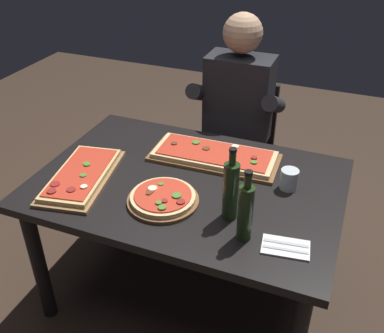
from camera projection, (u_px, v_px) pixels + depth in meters
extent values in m
plane|color=#38281E|center=(189.00, 291.00, 2.45)|extent=(6.40, 6.40, 0.00)
cube|color=black|center=(188.00, 184.00, 2.06)|extent=(1.40, 0.96, 0.04)
cylinder|color=black|center=(39.00, 264.00, 2.14)|extent=(0.07, 0.07, 0.70)
cylinder|color=black|center=(121.00, 178.00, 2.77)|extent=(0.07, 0.07, 0.70)
cylinder|color=black|center=(323.00, 226.00, 2.38)|extent=(0.07, 0.07, 0.70)
cube|color=brown|center=(214.00, 158.00, 2.21)|extent=(0.65, 0.29, 0.02)
cube|color=#E5C184|center=(214.00, 155.00, 2.20)|extent=(0.61, 0.26, 0.02)
cube|color=red|center=(215.00, 152.00, 2.20)|extent=(0.56, 0.23, 0.01)
cylinder|color=maroon|center=(254.00, 158.00, 2.14)|extent=(0.03, 0.03, 0.01)
cylinder|color=beige|center=(235.00, 146.00, 2.24)|extent=(0.04, 0.04, 0.01)
cylinder|color=#4C7F2D|center=(254.00, 162.00, 2.11)|extent=(0.03, 0.03, 0.01)
cylinder|color=#4C7F2D|center=(196.00, 142.00, 2.27)|extent=(0.04, 0.04, 0.01)
cylinder|color=brown|center=(174.00, 143.00, 2.26)|extent=(0.03, 0.03, 0.01)
cylinder|color=brown|center=(206.00, 148.00, 2.22)|extent=(0.04, 0.04, 0.01)
cube|color=olive|center=(82.00, 177.00, 2.06)|extent=(0.34, 0.54, 0.02)
cube|color=#DBB270|center=(82.00, 174.00, 2.05)|extent=(0.31, 0.50, 0.02)
cube|color=red|center=(81.00, 172.00, 2.05)|extent=(0.27, 0.46, 0.01)
cylinder|color=maroon|center=(71.00, 190.00, 1.92)|extent=(0.04, 0.04, 0.01)
cylinder|color=#4C7F2D|center=(86.00, 164.00, 2.10)|extent=(0.03, 0.03, 0.00)
cylinder|color=#4C7F2D|center=(87.00, 165.00, 2.09)|extent=(0.03, 0.03, 0.01)
cylinder|color=beige|center=(84.00, 187.00, 1.94)|extent=(0.03, 0.03, 0.01)
cylinder|color=#4C7F2D|center=(83.00, 175.00, 2.01)|extent=(0.03, 0.03, 0.01)
cylinder|color=maroon|center=(55.00, 184.00, 1.95)|extent=(0.04, 0.04, 0.00)
cylinder|color=maroon|center=(52.00, 191.00, 1.91)|extent=(0.04, 0.04, 0.01)
cylinder|color=brown|center=(163.00, 201.00, 1.91)|extent=(0.31, 0.31, 0.02)
cylinder|color=#E5C184|center=(163.00, 197.00, 1.90)|extent=(0.28, 0.28, 0.02)
cylinder|color=red|center=(163.00, 195.00, 1.90)|extent=(0.25, 0.25, 0.01)
cylinder|color=brown|center=(150.00, 191.00, 1.91)|extent=(0.03, 0.03, 0.00)
cylinder|color=beige|center=(153.00, 188.00, 1.93)|extent=(0.04, 0.04, 0.01)
cylinder|color=#4C7F2D|center=(161.00, 184.00, 1.96)|extent=(0.03, 0.03, 0.00)
cylinder|color=brown|center=(149.00, 193.00, 1.90)|extent=(0.02, 0.02, 0.01)
cylinder|color=#4C7F2D|center=(177.00, 196.00, 1.88)|extent=(0.04, 0.04, 0.01)
cylinder|color=maroon|center=(181.00, 202.00, 1.84)|extent=(0.04, 0.04, 0.01)
cylinder|color=#4C7F2D|center=(161.00, 207.00, 1.81)|extent=(0.03, 0.03, 0.01)
cylinder|color=maroon|center=(164.00, 201.00, 1.85)|extent=(0.03, 0.03, 0.01)
cylinder|color=#4C7F2D|center=(159.00, 203.00, 1.84)|extent=(0.03, 0.03, 0.01)
cylinder|color=#233819|center=(231.00, 191.00, 1.77)|extent=(0.06, 0.06, 0.25)
cylinder|color=#233819|center=(233.00, 158.00, 1.68)|extent=(0.03, 0.03, 0.06)
cylinder|color=black|center=(233.00, 150.00, 1.66)|extent=(0.03, 0.03, 0.01)
cylinder|color=#233819|center=(245.00, 213.00, 1.66)|extent=(0.06, 0.06, 0.24)
cylinder|color=#233819|center=(248.00, 181.00, 1.58)|extent=(0.03, 0.03, 0.06)
cylinder|color=black|center=(249.00, 173.00, 1.56)|extent=(0.03, 0.03, 0.01)
cylinder|color=silver|center=(289.00, 179.00, 1.98)|extent=(0.08, 0.08, 0.10)
cube|color=white|center=(286.00, 247.00, 1.67)|extent=(0.19, 0.13, 0.01)
cube|color=silver|center=(285.00, 250.00, 1.65)|extent=(0.17, 0.04, 0.00)
cube|color=silver|center=(286.00, 243.00, 1.68)|extent=(0.17, 0.04, 0.00)
cube|color=black|center=(235.00, 157.00, 2.83)|extent=(0.44, 0.44, 0.04)
cube|color=black|center=(246.00, 112.00, 2.86)|extent=(0.40, 0.04, 0.42)
cylinder|color=black|center=(197.00, 195.00, 2.86)|extent=(0.04, 0.04, 0.41)
cylinder|color=black|center=(254.00, 209.00, 2.74)|extent=(0.04, 0.04, 0.41)
cylinder|color=black|center=(216.00, 166.00, 3.16)|extent=(0.04, 0.04, 0.41)
cylinder|color=black|center=(268.00, 177.00, 3.04)|extent=(0.04, 0.04, 0.41)
cylinder|color=#23232D|center=(210.00, 195.00, 2.83)|extent=(0.11, 0.11, 0.45)
cylinder|color=#23232D|center=(240.00, 202.00, 2.77)|extent=(0.11, 0.11, 0.45)
cube|color=#23232D|center=(231.00, 154.00, 2.71)|extent=(0.34, 0.40, 0.12)
cube|color=#232328|center=(239.00, 99.00, 2.61)|extent=(0.38, 0.22, 0.52)
sphere|color=tan|center=(243.00, 33.00, 2.40)|extent=(0.22, 0.22, 0.22)
cylinder|color=#232328|center=(201.00, 93.00, 2.63)|extent=(0.09, 0.31, 0.21)
cylinder|color=#232328|center=(274.00, 104.00, 2.49)|extent=(0.09, 0.31, 0.21)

